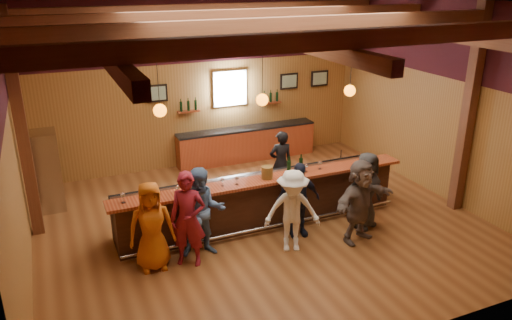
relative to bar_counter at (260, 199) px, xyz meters
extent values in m
plane|color=brown|center=(-0.02, -0.15, -0.52)|extent=(9.00, 9.00, 0.00)
cube|color=brown|center=(-0.02, 3.85, 1.73)|extent=(9.00, 0.04, 4.50)
cube|color=brown|center=(-0.02, -4.15, 1.73)|extent=(9.00, 0.04, 4.50)
cube|color=brown|center=(-4.52, -0.15, 1.73)|extent=(0.04, 8.00, 4.50)
cube|color=brown|center=(4.48, -0.15, 1.73)|extent=(0.04, 8.00, 4.50)
cube|color=brown|center=(-0.02, -0.15, 3.98)|extent=(9.00, 8.00, 0.04)
cube|color=#360E14|center=(-0.02, 3.83, 3.13)|extent=(9.00, 0.01, 1.70)
cube|color=#360E14|center=(4.46, -0.15, 3.13)|extent=(0.01, 8.00, 1.70)
cube|color=#532A17|center=(-4.37, 1.35, 1.73)|extent=(0.22, 0.22, 4.50)
cube|color=#532A17|center=(4.33, -1.15, 1.73)|extent=(0.22, 0.22, 4.50)
cube|color=#532A17|center=(-0.02, -3.15, 3.68)|extent=(8.80, 0.20, 0.25)
cube|color=#532A17|center=(-0.02, -1.15, 3.68)|extent=(8.80, 0.20, 0.25)
cube|color=#532A17|center=(-0.02, 0.85, 3.68)|extent=(8.80, 0.20, 0.25)
cube|color=#532A17|center=(-0.02, 2.85, 3.68)|extent=(8.80, 0.20, 0.25)
cube|color=#532A17|center=(-3.02, -0.15, 3.43)|extent=(0.18, 7.80, 0.22)
cube|color=#532A17|center=(-0.02, -0.15, 3.43)|extent=(0.18, 7.80, 0.22)
cube|color=#532A17|center=(2.98, -0.15, 3.43)|extent=(0.18, 7.80, 0.22)
cube|color=black|center=(-0.02, -0.15, 0.00)|extent=(6.00, 0.60, 1.05)
cube|color=maroon|center=(-0.02, -0.33, 0.56)|extent=(6.30, 0.50, 0.06)
cube|color=black|center=(-0.02, 0.23, 0.40)|extent=(6.00, 0.48, 0.05)
cube|color=black|center=(-0.02, 0.23, -0.07)|extent=(6.00, 0.48, 0.90)
cube|color=silver|center=(1.98, 0.23, 0.36)|extent=(0.45, 0.40, 0.14)
cube|color=silver|center=(2.48, 0.23, 0.36)|extent=(0.45, 0.40, 0.14)
cylinder|color=silver|center=(-0.02, -0.57, -0.37)|extent=(6.00, 0.06, 0.06)
cube|color=maroon|center=(1.18, 3.57, -0.07)|extent=(4.00, 0.50, 0.90)
cube|color=black|center=(1.18, 3.57, 0.40)|extent=(4.00, 0.52, 0.05)
cube|color=silver|center=(0.78, 3.80, 1.53)|extent=(0.95, 0.08, 0.95)
cube|color=white|center=(0.78, 3.75, 1.53)|extent=(0.78, 0.01, 0.78)
cube|color=black|center=(-1.22, 3.79, 1.58)|extent=(0.55, 0.04, 0.45)
cube|color=silver|center=(-1.22, 3.77, 1.58)|extent=(0.45, 0.01, 0.35)
cube|color=black|center=(2.58, 3.79, 1.58)|extent=(0.55, 0.04, 0.45)
cube|color=silver|center=(2.58, 3.77, 1.58)|extent=(0.45, 0.01, 0.35)
cube|color=black|center=(3.58, 3.79, 1.58)|extent=(0.55, 0.04, 0.45)
cube|color=silver|center=(3.58, 3.77, 1.58)|extent=(0.45, 0.01, 0.35)
cube|color=maroon|center=(-0.42, 3.73, 1.03)|extent=(0.60, 0.18, 0.04)
cylinder|color=black|center=(-0.62, 3.73, 1.18)|extent=(0.07, 0.07, 0.26)
cylinder|color=black|center=(-0.42, 3.73, 1.18)|extent=(0.07, 0.07, 0.26)
cylinder|color=black|center=(-0.22, 3.73, 1.18)|extent=(0.07, 0.07, 0.26)
cube|color=maroon|center=(1.98, 3.73, 1.03)|extent=(0.60, 0.18, 0.04)
cylinder|color=black|center=(1.78, 3.73, 1.18)|extent=(0.07, 0.07, 0.26)
cylinder|color=black|center=(1.98, 3.73, 1.18)|extent=(0.07, 0.07, 0.26)
cylinder|color=black|center=(2.18, 3.73, 1.18)|extent=(0.07, 0.07, 0.26)
cylinder|color=black|center=(-2.02, -0.15, 2.80)|extent=(0.01, 0.01, 1.25)
sphere|color=orange|center=(-2.02, -0.15, 2.18)|extent=(0.24, 0.24, 0.24)
cylinder|color=black|center=(-0.02, -0.15, 2.80)|extent=(0.01, 0.01, 1.25)
sphere|color=orange|center=(-0.02, -0.15, 2.18)|extent=(0.24, 0.24, 0.24)
cylinder|color=black|center=(1.98, -0.15, 2.80)|extent=(0.01, 0.01, 1.25)
sphere|color=orange|center=(1.98, -0.15, 2.18)|extent=(0.24, 0.24, 0.24)
cube|color=silver|center=(-4.12, 2.45, 0.38)|extent=(0.70, 0.70, 1.80)
imported|color=#BC5511|center=(-2.47, -0.88, 0.31)|extent=(0.85, 0.58, 1.66)
imported|color=maroon|center=(-1.84, -1.00, 0.37)|extent=(0.78, 0.69, 1.79)
imported|color=#4F709F|center=(-1.50, -0.81, 0.35)|extent=(0.94, 0.79, 1.74)
imported|color=white|center=(0.09, -1.31, 0.29)|extent=(1.20, 0.93, 1.63)
imported|color=black|center=(0.46, -0.84, 0.26)|extent=(0.95, 0.47, 1.56)
imported|color=#63554F|center=(1.46, -1.50, 0.32)|extent=(1.65, 0.91, 1.69)
imported|color=#292A2C|center=(1.91, -1.07, 0.29)|extent=(0.93, 0.76, 1.63)
imported|color=black|center=(1.04, 1.12, 0.26)|extent=(0.60, 0.42, 1.57)
cylinder|color=brown|center=(0.03, -0.31, 0.71)|extent=(0.23, 0.23, 0.25)
cylinder|color=black|center=(0.55, -0.26, 0.73)|extent=(0.08, 0.08, 0.28)
cylinder|color=black|center=(0.55, -0.26, 0.91)|extent=(0.03, 0.03, 0.10)
cylinder|color=black|center=(0.86, -0.20, 0.72)|extent=(0.08, 0.08, 0.27)
cylinder|color=black|center=(0.86, -0.20, 0.90)|extent=(0.03, 0.03, 0.09)
cylinder|color=silver|center=(-2.83, -0.32, 0.59)|extent=(0.08, 0.08, 0.01)
cylinder|color=silver|center=(-2.83, -0.32, 0.65)|extent=(0.01, 0.01, 0.11)
sphere|color=silver|center=(-2.83, -0.32, 0.74)|extent=(0.09, 0.09, 0.09)
cylinder|color=silver|center=(-1.83, -0.34, 0.59)|extent=(0.07, 0.07, 0.01)
cylinder|color=silver|center=(-1.83, -0.34, 0.65)|extent=(0.01, 0.01, 0.10)
sphere|color=silver|center=(-1.83, -0.34, 0.73)|extent=(0.08, 0.08, 0.08)
cylinder|color=silver|center=(-1.59, -0.27, 0.59)|extent=(0.07, 0.07, 0.01)
cylinder|color=silver|center=(-1.59, -0.27, 0.64)|extent=(0.01, 0.01, 0.10)
sphere|color=silver|center=(-1.59, -0.27, 0.72)|extent=(0.08, 0.08, 0.08)
cylinder|color=silver|center=(-0.94, -0.33, 0.59)|extent=(0.07, 0.07, 0.01)
cylinder|color=silver|center=(-0.94, -0.33, 0.65)|extent=(0.01, 0.01, 0.10)
sphere|color=silver|center=(-0.94, -0.33, 0.73)|extent=(0.08, 0.08, 0.08)
cylinder|color=silver|center=(-0.65, -0.36, 0.59)|extent=(0.07, 0.07, 0.01)
cylinder|color=silver|center=(-0.65, -0.36, 0.64)|extent=(0.01, 0.01, 0.10)
sphere|color=silver|center=(-0.65, -0.36, 0.72)|extent=(0.08, 0.08, 0.08)
cylinder|color=silver|center=(0.92, -0.32, 0.59)|extent=(0.07, 0.07, 0.01)
cylinder|color=silver|center=(0.92, -0.32, 0.65)|extent=(0.01, 0.01, 0.10)
sphere|color=silver|center=(0.92, -0.32, 0.73)|extent=(0.08, 0.08, 0.08)
cylinder|color=silver|center=(1.27, -0.29, 0.59)|extent=(0.07, 0.07, 0.01)
cylinder|color=silver|center=(1.27, -0.29, 0.65)|extent=(0.01, 0.01, 0.10)
sphere|color=silver|center=(1.27, -0.29, 0.73)|extent=(0.08, 0.08, 0.08)
cylinder|color=silver|center=(2.22, -0.42, 0.59)|extent=(0.07, 0.07, 0.01)
cylinder|color=silver|center=(2.22, -0.42, 0.64)|extent=(0.01, 0.01, 0.09)
sphere|color=silver|center=(2.22, -0.42, 0.72)|extent=(0.08, 0.08, 0.08)
camera|label=1|loc=(-3.87, -8.75, 4.50)|focal=35.00mm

